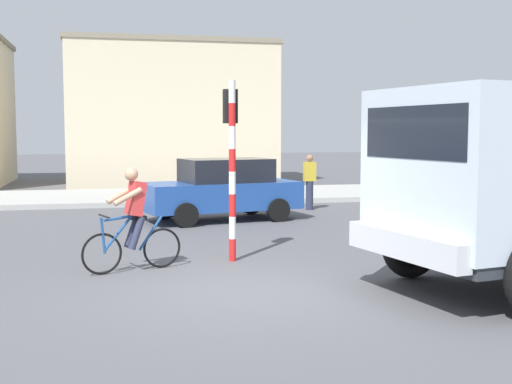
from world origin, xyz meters
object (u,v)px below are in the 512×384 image
cyclist (133,219)px  pedestrian_near_kerb (310,181)px  car_red_near (222,189)px  traffic_light_pole (231,145)px

cyclist → pedestrian_near_kerb: (5.39, 7.68, -0.02)m
cyclist → pedestrian_near_kerb: cyclist is taller
cyclist → car_red_near: 6.43m
cyclist → car_red_near: (2.49, 5.93, -0.05)m
cyclist → pedestrian_near_kerb: 9.38m
car_red_near → cyclist: bearing=-112.8°
cyclist → pedestrian_near_kerb: bearing=54.9°
cyclist → car_red_near: cyclist is taller
car_red_near → pedestrian_near_kerb: size_ratio=2.64×
pedestrian_near_kerb → traffic_light_pole: bearing=-117.1°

